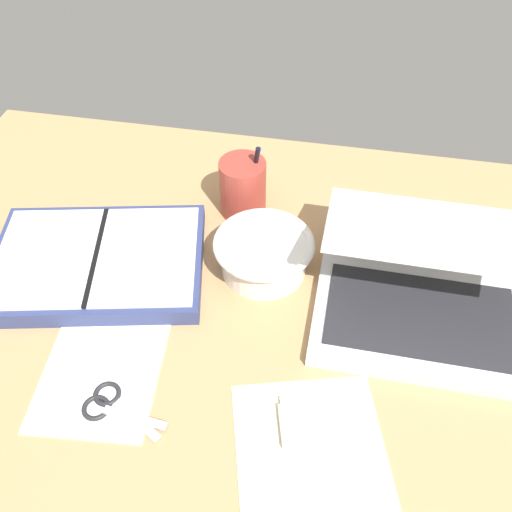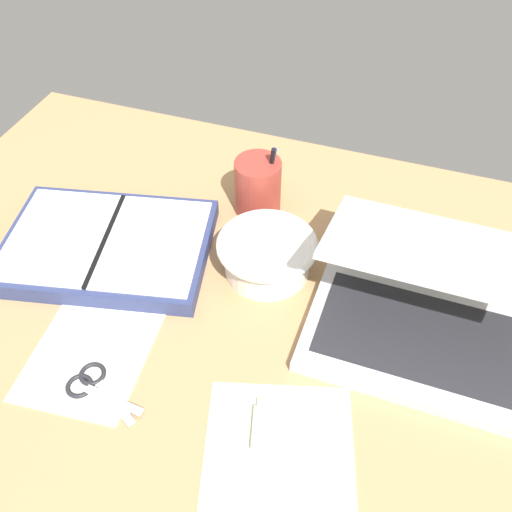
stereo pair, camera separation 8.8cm
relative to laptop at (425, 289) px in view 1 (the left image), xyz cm
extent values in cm
cube|color=tan|center=(-20.96, -8.70, -5.99)|extent=(140.00, 100.00, 2.00)
cube|color=silver|center=(-0.03, -2.69, -4.09)|extent=(32.14, 22.57, 1.80)
cube|color=#232328|center=(-0.03, -2.69, -3.07)|extent=(28.24, 16.31, 0.24)
cube|color=silver|center=(0.06, 5.04, 7.38)|extent=(32.13, 21.77, 7.50)
cube|color=silver|center=(0.05, 4.58, 7.24)|extent=(29.55, 19.48, 6.37)
cylinder|color=silver|center=(-25.32, 4.04, -2.01)|extent=(13.95, 13.95, 5.96)
torus|color=silver|center=(-25.32, 4.04, 0.97)|extent=(16.41, 16.41, 1.31)
cylinder|color=#9E382D|center=(-31.60, 17.82, 0.35)|extent=(8.31, 8.31, 10.68)
cylinder|color=black|center=(-29.81, 19.24, 2.59)|extent=(2.63, 3.12, 13.07)
cylinder|color=#233899|center=(-30.08, 19.53, 2.55)|extent=(3.39, 3.13, 12.90)
cube|color=navy|center=(-52.24, -0.96, -3.47)|extent=(38.67, 31.05, 3.04)
cube|color=silver|center=(-60.33, -2.71, -1.80)|extent=(20.22, 25.09, 0.30)
cube|color=silver|center=(-44.16, 0.78, -1.80)|extent=(20.22, 25.09, 0.30)
cube|color=black|center=(-52.24, -0.96, -1.65)|extent=(5.47, 21.90, 0.30)
cube|color=#B7B7BC|center=(-37.35, -26.18, -4.39)|extent=(9.11, 2.08, 0.30)
cube|color=#B7B7BC|center=(-37.35, -26.18, -4.69)|extent=(8.45, 5.51, 0.30)
torus|color=#232328|center=(-43.12, -25.62, -4.69)|extent=(3.90, 3.90, 0.70)
torus|color=#232328|center=(-42.39, -23.32, -4.69)|extent=(3.90, 3.90, 0.70)
cube|color=#F4EFB2|center=(-12.60, -30.17, -4.91)|extent=(26.42, 33.15, 0.16)
cube|color=silver|center=(-44.89, -16.63, -4.91)|extent=(19.02, 28.81, 0.16)
cube|color=#99999E|center=(-17.24, -23.48, -4.49)|extent=(3.47, 6.31, 1.00)
cube|color=silver|center=(-18.16, -20.00, -4.49)|extent=(1.47, 1.47, 0.60)
camera|label=1|loc=(-14.68, -59.28, 65.46)|focal=40.00mm
camera|label=2|loc=(-6.22, -57.05, 65.46)|focal=40.00mm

